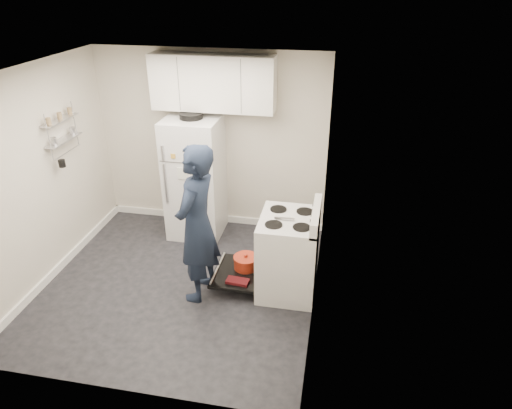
% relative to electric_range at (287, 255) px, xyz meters
% --- Properties ---
extents(room, '(3.21, 3.21, 2.51)m').
position_rel_electric_range_xyz_m(room, '(-1.29, -0.12, 0.74)').
color(room, black).
rests_on(room, ground).
extents(electric_range, '(0.66, 0.76, 1.10)m').
position_rel_electric_range_xyz_m(electric_range, '(0.00, 0.00, 0.00)').
color(electric_range, silver).
rests_on(electric_range, ground).
extents(open_oven_door, '(0.55, 0.70, 0.23)m').
position_rel_electric_range_xyz_m(open_oven_door, '(-0.55, 0.04, -0.28)').
color(open_oven_door, black).
rests_on(open_oven_door, ground).
extents(refrigerator, '(0.72, 0.74, 1.74)m').
position_rel_electric_range_xyz_m(refrigerator, '(-1.42, 1.10, 0.38)').
color(refrigerator, silver).
rests_on(refrigerator, ground).
extents(upper_cabinets, '(1.60, 0.33, 0.70)m').
position_rel_electric_range_xyz_m(upper_cabinets, '(-1.16, 1.28, 1.63)').
color(upper_cabinets, silver).
rests_on(upper_cabinets, room).
extents(wall_shelf_rack, '(0.14, 0.60, 0.61)m').
position_rel_electric_range_xyz_m(wall_shelf_rack, '(-2.78, 0.34, 1.21)').
color(wall_shelf_rack, '#B2B2B7').
rests_on(wall_shelf_rack, room).
extents(person, '(0.54, 0.73, 1.83)m').
position_rel_electric_range_xyz_m(person, '(-0.96, -0.27, 0.45)').
color(person, '#151D30').
rests_on(person, ground).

